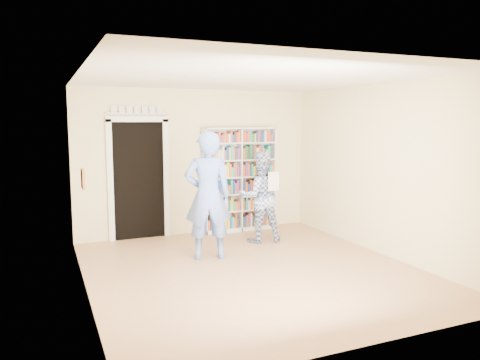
{
  "coord_description": "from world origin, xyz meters",
  "views": [
    {
      "loc": [
        -2.7,
        -5.87,
        2.11
      ],
      "look_at": [
        0.2,
        0.9,
        1.18
      ],
      "focal_mm": 35.0,
      "sensor_mm": 36.0,
      "label": 1
    }
  ],
  "objects": [
    {
      "name": "wall_right",
      "position": [
        2.25,
        0.0,
        1.35
      ],
      "size": [
        0.0,
        5.0,
        5.0
      ],
      "primitive_type": "plane",
      "rotation": [
        1.57,
        0.0,
        -1.57
      ],
      "color": "beige",
      "rests_on": "floor"
    },
    {
      "name": "wall_left",
      "position": [
        -2.25,
        0.0,
        1.35
      ],
      "size": [
        0.0,
        5.0,
        5.0
      ],
      "primitive_type": "plane",
      "rotation": [
        1.57,
        0.0,
        1.57
      ],
      "color": "beige",
      "rests_on": "floor"
    },
    {
      "name": "wall_back",
      "position": [
        0.0,
        2.5,
        1.35
      ],
      "size": [
        4.5,
        0.0,
        4.5
      ],
      "primitive_type": "plane",
      "rotation": [
        1.57,
        0.0,
        0.0
      ],
      "color": "beige",
      "rests_on": "floor"
    },
    {
      "name": "paper_sheet",
      "position": [
        0.94,
        1.16,
        1.1
      ],
      "size": [
        0.23,
        0.05,
        0.32
      ],
      "primitive_type": "cube",
      "rotation": [
        0.0,
        0.0,
        0.2
      ],
      "color": "white",
      "rests_on": "man_plaid"
    },
    {
      "name": "wall_art",
      "position": [
        -2.23,
        0.2,
        1.4
      ],
      "size": [
        0.03,
        0.25,
        0.25
      ],
      "primitive_type": "cube",
      "color": "maroon",
      "rests_on": "wall_left"
    },
    {
      "name": "bookshelf",
      "position": [
        0.81,
        2.34,
        1.01
      ],
      "size": [
        1.45,
        0.27,
        1.99
      ],
      "rotation": [
        0.0,
        0.0,
        0.13
      ],
      "color": "white",
      "rests_on": "floor"
    },
    {
      "name": "man_blue",
      "position": [
        -0.38,
        0.81,
        0.98
      ],
      "size": [
        0.8,
        0.62,
        1.96
      ],
      "primitive_type": "imported",
      "rotation": [
        0.0,
        0.0,
        2.91
      ],
      "color": "#6486DE",
      "rests_on": "floor"
    },
    {
      "name": "man_plaid",
      "position": [
        0.8,
        1.42,
        0.79
      ],
      "size": [
        0.85,
        0.7,
        1.59
      ],
      "primitive_type": "imported",
      "rotation": [
        0.0,
        0.0,
        3.0
      ],
      "color": "#325298",
      "rests_on": "floor"
    },
    {
      "name": "floor",
      "position": [
        0.0,
        0.0,
        0.0
      ],
      "size": [
        5.0,
        5.0,
        0.0
      ],
      "primitive_type": "plane",
      "color": "#AD7953",
      "rests_on": "ground"
    },
    {
      "name": "ceiling",
      "position": [
        0.0,
        0.0,
        2.7
      ],
      "size": [
        5.0,
        5.0,
        0.0
      ],
      "primitive_type": "plane",
      "rotation": [
        3.14,
        0.0,
        0.0
      ],
      "color": "white",
      "rests_on": "wall_back"
    },
    {
      "name": "doorway",
      "position": [
        -1.1,
        2.48,
        1.18
      ],
      "size": [
        1.1,
        0.08,
        2.43
      ],
      "color": "black",
      "rests_on": "floor"
    }
  ]
}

